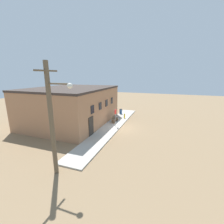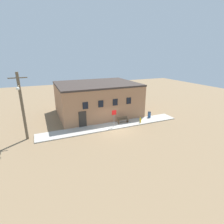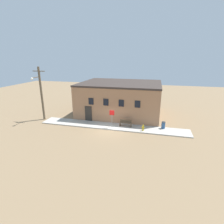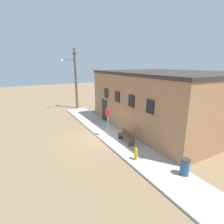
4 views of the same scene
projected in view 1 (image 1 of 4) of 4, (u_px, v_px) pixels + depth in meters
ground_plane at (121, 128)px, 19.32m from camera, size 80.00×80.00×0.00m
sidewalk at (112, 126)px, 19.68m from camera, size 19.22×2.32×0.12m
brick_building at (72, 105)px, 20.93m from camera, size 12.02×9.51×4.97m
fire_hydrant at (124, 116)px, 23.02m from camera, size 0.39×0.19×0.77m
stop_sign at (115, 115)px, 19.21m from camera, size 0.62×0.06×2.23m
bench at (114, 119)px, 21.20m from camera, size 1.49×0.44×0.88m
trash_bin at (121, 111)px, 25.62m from camera, size 0.47×0.47×0.88m
utility_pole at (52, 118)px, 9.46m from camera, size 1.80×1.87×7.44m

